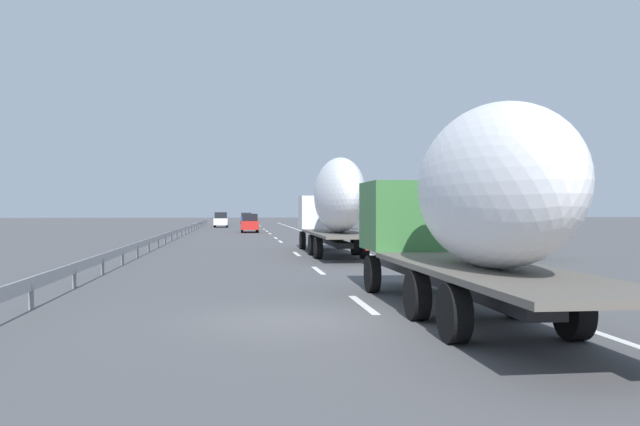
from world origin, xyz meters
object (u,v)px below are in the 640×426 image
truck_trailing (468,203)px  car_red_compact (250,223)px  truck_lead (335,202)px  road_sign (340,212)px  car_blue_sedan (246,218)px  car_white_van (221,220)px

truck_trailing → car_red_compact: size_ratio=2.74×
truck_lead → road_sign: 18.66m
car_blue_sedan → car_red_compact: (-38.73, 0.14, 0.04)m
truck_trailing → car_white_van: 72.69m
road_sign → truck_trailing: bearing=175.3°
car_red_compact → truck_trailing: bearing=-176.0°
truck_lead → road_sign: bearing=-9.6°
car_white_van → car_blue_sedan: bearing=-10.1°
car_blue_sedan → truck_lead: bearing=-177.2°
car_red_compact → road_sign: 16.91m
car_white_van → road_sign: road_sign is taller
road_sign → car_white_van: bearing=16.2°
truck_trailing → car_red_compact: bearing=4.0°
truck_lead → car_red_compact: size_ratio=2.97×
car_red_compact → road_sign: (-15.45, -6.77, 1.16)m
car_blue_sedan → road_sign: size_ratio=1.51×
road_sign → car_red_compact: bearing=23.7°
truck_trailing → road_sign: truck_trailing is taller
car_red_compact → truck_lead: bearing=-173.8°
truck_lead → car_blue_sedan: 72.69m
car_blue_sedan → car_red_compact: car_red_compact is taller
truck_lead → car_red_compact: truck_lead is taller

